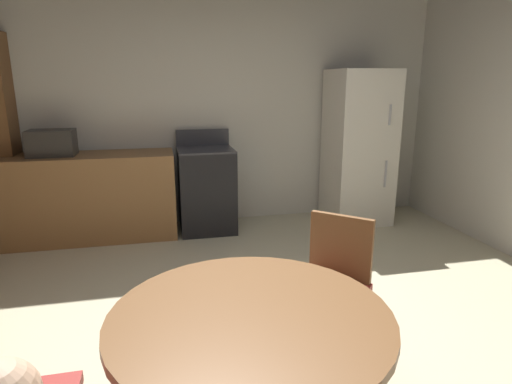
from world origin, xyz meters
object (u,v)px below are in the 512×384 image
oven_range (207,189)px  refrigerator (358,148)px  microwave (52,143)px  dining_table (251,351)px  chair_northeast (333,281)px

oven_range → refrigerator: size_ratio=0.62×
microwave → dining_table: 3.48m
refrigerator → dining_table: refrigerator is taller
refrigerator → microwave: refrigerator is taller
refrigerator → chair_northeast: bearing=-118.2°
oven_range → dining_table: bearing=-93.0°
refrigerator → microwave: (-3.31, 0.05, 0.15)m
microwave → dining_table: (1.37, -3.17, -0.43)m
microwave → dining_table: microwave is taller
oven_range → chair_northeast: (0.47, -2.49, 0.03)m
refrigerator → oven_range: bearing=178.3°
microwave → dining_table: bearing=-66.6°
refrigerator → dining_table: size_ratio=1.60×
oven_range → microwave: microwave is taller
oven_range → chair_northeast: bearing=-79.4°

